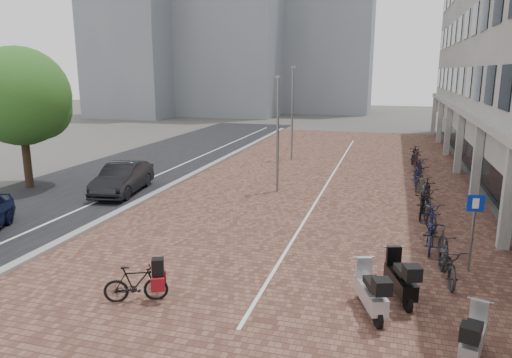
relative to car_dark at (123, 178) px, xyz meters
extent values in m
plane|color=#474442|center=(6.71, -6.88, -0.71)|extent=(140.00, 140.00, 0.00)
cube|color=brown|center=(8.71, 5.12, -0.70)|extent=(14.50, 42.00, 0.04)
cube|color=black|center=(-2.29, 5.12, -0.71)|extent=(8.00, 50.00, 0.03)
cube|color=gray|center=(1.61, 5.12, -0.64)|extent=(0.35, 42.00, 0.14)
cube|color=white|center=(-0.29, 5.12, -0.69)|extent=(0.12, 44.00, 0.00)
cube|color=white|center=(8.91, 5.12, -0.68)|extent=(0.10, 30.00, 0.00)
cube|color=black|center=(16.31, 9.12, 0.99)|extent=(0.15, 38.00, 3.20)
cube|color=#A9A9A4|center=(16.11, 9.12, 2.74)|extent=(1.60, 38.00, 0.30)
cube|color=#A9A9A4|center=(15.51, -2.88, 0.99)|extent=(0.35, 0.35, 3.40)
cube|color=#A9A9A4|center=(15.51, 3.12, 0.99)|extent=(0.35, 0.35, 3.40)
cube|color=#A9A9A4|center=(15.51, 9.12, 0.99)|extent=(0.35, 0.35, 3.40)
cube|color=#A9A9A4|center=(15.51, 15.12, 0.99)|extent=(0.35, 0.35, 3.40)
cube|color=#A9A9A4|center=(15.51, 21.12, 0.99)|extent=(0.35, 0.35, 3.40)
cube|color=#A9A9A4|center=(15.51, 27.12, 0.99)|extent=(0.35, 0.35, 3.40)
cube|color=gray|center=(2.71, 48.12, 12.29)|extent=(12.00, 10.00, 26.00)
cube|color=gray|center=(-19.29, 35.12, 9.29)|extent=(10.00, 10.00, 20.00)
imported|color=black|center=(0.00, 0.00, 0.00)|extent=(2.16, 4.51, 1.43)
imported|color=black|center=(6.08, -9.29, -0.24)|extent=(1.61, 1.03, 0.94)
cube|color=black|center=(6.08, -9.29, 0.18)|extent=(0.36, 0.35, 0.42)
cube|color=maroon|center=(5.86, -9.29, -0.20)|extent=(0.34, 0.22, 0.33)
cube|color=maroon|center=(6.30, -9.29, -0.20)|extent=(0.34, 0.22, 0.33)
cylinder|color=slate|center=(14.21, -5.08, 0.32)|extent=(0.07, 0.07, 2.08)
cube|color=#0C279C|center=(14.21, -5.11, 1.32)|extent=(0.47, 0.14, 0.47)
cylinder|color=slate|center=(6.85, 2.24, 1.95)|extent=(0.12, 0.12, 5.32)
cylinder|color=slate|center=(5.79, 10.53, 2.19)|extent=(0.12, 0.12, 5.82)
cylinder|color=#382619|center=(-5.01, -0.31, 0.76)|extent=(0.38, 0.38, 2.94)
sphere|color=#2B581E|center=(-5.01, -0.31, 3.70)|extent=(4.63, 4.63, 4.63)
sphere|color=#2B581E|center=(-4.48, 0.32, 3.07)|extent=(2.94, 2.94, 2.94)
imported|color=black|center=(13.55, -5.88, -0.20)|extent=(0.90, 2.04, 1.04)
imported|color=black|center=(13.55, -4.73, -0.19)|extent=(0.60, 1.77, 1.05)
imported|color=#121733|center=(13.29, -3.58, -0.20)|extent=(0.86, 2.03, 1.04)
imported|color=#16193D|center=(13.36, -2.43, -0.19)|extent=(0.58, 1.77, 1.05)
imported|color=black|center=(13.41, -1.28, -0.20)|extent=(0.95, 2.05, 1.04)
imported|color=black|center=(13.20, -0.13, -0.19)|extent=(0.75, 1.80, 1.05)
imported|color=#232328|center=(13.41, 1.02, -0.20)|extent=(0.95, 2.05, 1.04)
imported|color=black|center=(13.53, 2.17, -0.19)|extent=(0.56, 1.77, 1.05)
imported|color=#4E4A47|center=(13.36, 3.32, -0.20)|extent=(0.76, 2.00, 1.04)
imported|color=#121533|center=(13.15, 4.47, -0.19)|extent=(0.52, 1.75, 1.05)
imported|color=black|center=(13.32, 5.62, -0.20)|extent=(0.98, 2.05, 1.04)
imported|color=#131935|center=(13.40, 6.77, -0.19)|extent=(0.58, 1.77, 1.05)
imported|color=black|center=(13.49, 7.92, -0.20)|extent=(0.70, 1.98, 1.04)
imported|color=#411119|center=(13.33, 9.07, -0.19)|extent=(0.60, 1.77, 1.05)
imported|color=black|center=(13.28, 10.22, -0.20)|extent=(0.89, 2.03, 1.04)
imported|color=black|center=(13.32, 11.37, -0.19)|extent=(0.82, 1.81, 1.05)
imported|color=#5B5953|center=(13.52, 12.52, -0.20)|extent=(0.97, 2.05, 1.04)
camera|label=1|loc=(11.87, -18.67, 4.84)|focal=32.93mm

